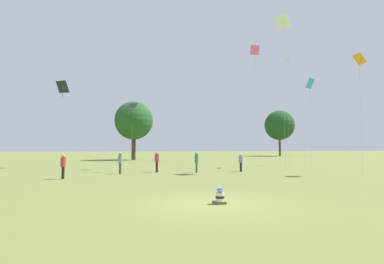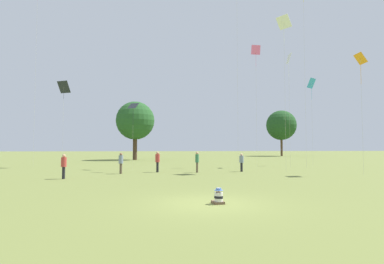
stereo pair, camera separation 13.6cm
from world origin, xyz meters
name	(u,v)px [view 1 (the left image)]	position (x,y,z in m)	size (l,w,h in m)	color
ground_plane	(210,204)	(0.00, 0.00, 0.00)	(300.00, 300.00, 0.00)	olive
seated_toddler	(220,197)	(0.35, -0.12, 0.26)	(0.48, 0.57, 0.63)	brown
person_standing_0	(63,164)	(-8.57, 9.97, 1.02)	(0.51, 0.51, 1.71)	black
person_standing_1	(197,160)	(1.24, 14.06, 1.09)	(0.43, 0.43, 1.80)	brown
person_standing_2	(241,161)	(5.34, 14.69, 0.96)	(0.49, 0.49, 1.62)	black
person_standing_3	(157,160)	(-2.16, 14.79, 1.08)	(0.51, 0.51, 1.81)	black
person_standing_4	(120,161)	(-5.16, 13.65, 1.03)	(0.47, 0.47, 1.73)	brown
kite_0	(288,62)	(12.60, 20.69, 11.95)	(0.43, 1.15, 12.87)	white
kite_1	(283,26)	(9.14, 13.87, 13.13)	(1.32, 1.43, 13.98)	white
kite_2	(310,85)	(16.53, 23.06, 9.85)	(1.36, 1.17, 10.63)	#339EDB
kite_3	(359,62)	(14.37, 10.95, 9.16)	(0.62, 1.00, 9.87)	orange
kite_4	(255,54)	(8.83, 20.92, 12.80)	(1.07, 0.29, 13.78)	pink
kite_6	(63,88)	(-12.65, 22.61, 8.76)	(1.54, 1.19, 9.50)	#1E2328
kite_7	(302,4)	(13.64, 18.98, 17.96)	(0.75, 0.73, 20.15)	yellow
kite_9	(132,107)	(-4.67, 18.78, 6.19)	(1.18, 1.09, 6.67)	#1E2328
distant_tree_0	(134,121)	(-6.29, 40.57, 6.75)	(6.59, 6.59, 10.08)	#473323
distant_tree_1	(280,125)	(27.74, 59.35, 7.59)	(7.32, 7.32, 11.27)	brown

